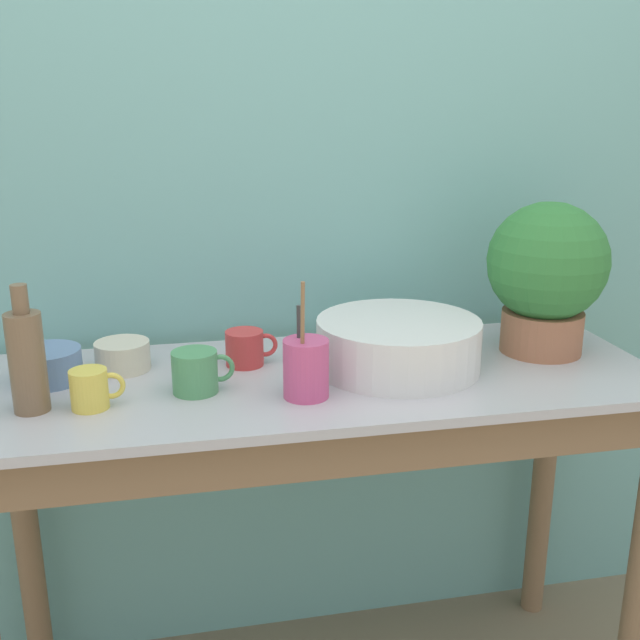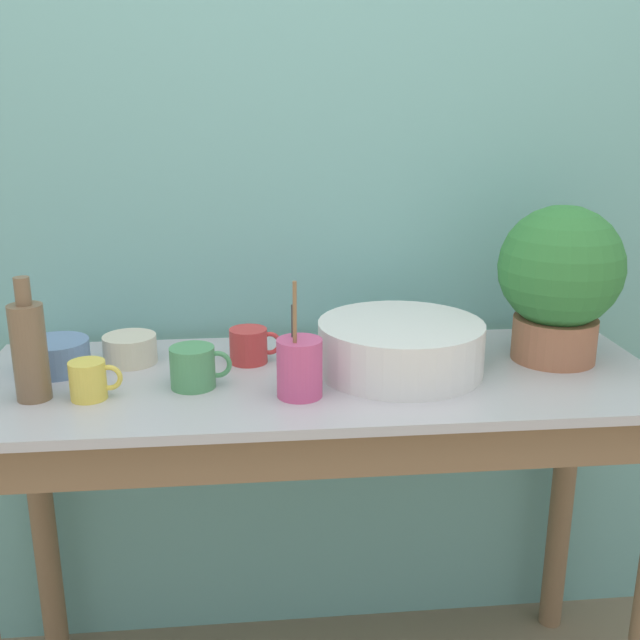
{
  "view_description": "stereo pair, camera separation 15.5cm",
  "coord_description": "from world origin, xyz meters",
  "px_view_note": "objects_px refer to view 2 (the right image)",
  "views": [
    {
      "loc": [
        -0.3,
        -1.18,
        1.42
      ],
      "look_at": [
        0.0,
        0.27,
        0.97
      ],
      "focal_mm": 42.0,
      "sensor_mm": 36.0,
      "label": 1
    },
    {
      "loc": [
        -0.15,
        -1.2,
        1.42
      ],
      "look_at": [
        0.0,
        0.27,
        0.97
      ],
      "focal_mm": 42.0,
      "sensor_mm": 36.0,
      "label": 2
    }
  ],
  "objects_px": {
    "bowl_small_cream": "(130,349)",
    "utensil_cup": "(299,367)",
    "bowl_wash_large": "(400,347)",
    "bottle_tall": "(29,349)",
    "bowl_small_blue": "(57,356)",
    "mug_yellow": "(89,380)",
    "mug_green": "(194,367)",
    "mug_red": "(250,346)",
    "potted_plant": "(560,278)"
  },
  "relations": [
    {
      "from": "bowl_wash_large",
      "to": "bowl_small_blue",
      "type": "height_order",
      "value": "bowl_wash_large"
    },
    {
      "from": "mug_green",
      "to": "utensil_cup",
      "type": "distance_m",
      "value": 0.22
    },
    {
      "from": "mug_red",
      "to": "mug_yellow",
      "type": "bearing_deg",
      "value": -150.2
    },
    {
      "from": "utensil_cup",
      "to": "bowl_small_cream",
      "type": "bearing_deg",
      "value": 147.44
    },
    {
      "from": "bottle_tall",
      "to": "bowl_small_blue",
      "type": "distance_m",
      "value": 0.17
    },
    {
      "from": "mug_green",
      "to": "bowl_small_cream",
      "type": "distance_m",
      "value": 0.22
    },
    {
      "from": "mug_yellow",
      "to": "bowl_small_blue",
      "type": "height_order",
      "value": "mug_yellow"
    },
    {
      "from": "bottle_tall",
      "to": "mug_yellow",
      "type": "distance_m",
      "value": 0.13
    },
    {
      "from": "mug_yellow",
      "to": "mug_red",
      "type": "height_order",
      "value": "same"
    },
    {
      "from": "bottle_tall",
      "to": "bowl_small_cream",
      "type": "bearing_deg",
      "value": 50.63
    },
    {
      "from": "mug_yellow",
      "to": "mug_green",
      "type": "bearing_deg",
      "value": 11.81
    },
    {
      "from": "utensil_cup",
      "to": "mug_yellow",
      "type": "bearing_deg",
      "value": 176.23
    },
    {
      "from": "bowl_small_blue",
      "to": "mug_yellow",
      "type": "bearing_deg",
      "value": -58.48
    },
    {
      "from": "potted_plant",
      "to": "bowl_wash_large",
      "type": "relative_size",
      "value": 0.98
    },
    {
      "from": "bowl_wash_large",
      "to": "bottle_tall",
      "type": "distance_m",
      "value": 0.74
    },
    {
      "from": "bottle_tall",
      "to": "mug_green",
      "type": "xyz_separation_m",
      "value": [
        0.31,
        0.03,
        -0.06
      ]
    },
    {
      "from": "potted_plant",
      "to": "bowl_wash_large",
      "type": "xyz_separation_m",
      "value": [
        -0.35,
        -0.04,
        -0.13
      ]
    },
    {
      "from": "mug_red",
      "to": "utensil_cup",
      "type": "relative_size",
      "value": 0.48
    },
    {
      "from": "mug_yellow",
      "to": "utensil_cup",
      "type": "distance_m",
      "value": 0.41
    },
    {
      "from": "potted_plant",
      "to": "mug_green",
      "type": "xyz_separation_m",
      "value": [
        -0.79,
        -0.09,
        -0.14
      ]
    },
    {
      "from": "mug_yellow",
      "to": "bowl_small_blue",
      "type": "distance_m",
      "value": 0.19
    },
    {
      "from": "bowl_small_cream",
      "to": "bottle_tall",
      "type": "bearing_deg",
      "value": -129.37
    },
    {
      "from": "bowl_small_blue",
      "to": "utensil_cup",
      "type": "xyz_separation_m",
      "value": [
        0.51,
        -0.19,
        0.03
      ]
    },
    {
      "from": "potted_plant",
      "to": "bottle_tall",
      "type": "relative_size",
      "value": 1.42
    },
    {
      "from": "bowl_wash_large",
      "to": "bowl_small_cream",
      "type": "height_order",
      "value": "bowl_wash_large"
    },
    {
      "from": "potted_plant",
      "to": "bottle_tall",
      "type": "xyz_separation_m",
      "value": [
        -1.09,
        -0.12,
        -0.09
      ]
    },
    {
      "from": "mug_red",
      "to": "bowl_small_cream",
      "type": "bearing_deg",
      "value": 174.86
    },
    {
      "from": "bottle_tall",
      "to": "mug_yellow",
      "type": "height_order",
      "value": "bottle_tall"
    },
    {
      "from": "bottle_tall",
      "to": "mug_yellow",
      "type": "bearing_deg",
      "value": -5.35
    },
    {
      "from": "bowl_wash_large",
      "to": "mug_green",
      "type": "height_order",
      "value": "bowl_wash_large"
    },
    {
      "from": "bottle_tall",
      "to": "bowl_small_cream",
      "type": "distance_m",
      "value": 0.26
    },
    {
      "from": "bottle_tall",
      "to": "utensil_cup",
      "type": "relative_size",
      "value": 1.02
    },
    {
      "from": "bottle_tall",
      "to": "mug_green",
      "type": "bearing_deg",
      "value": 5.82
    },
    {
      "from": "bottle_tall",
      "to": "mug_green",
      "type": "distance_m",
      "value": 0.31
    },
    {
      "from": "utensil_cup",
      "to": "potted_plant",
      "type": "bearing_deg",
      "value": 15.18
    },
    {
      "from": "potted_plant",
      "to": "bowl_wash_large",
      "type": "distance_m",
      "value": 0.38
    },
    {
      "from": "mug_red",
      "to": "bowl_wash_large",
      "type": "bearing_deg",
      "value": -15.3
    },
    {
      "from": "mug_yellow",
      "to": "mug_green",
      "type": "height_order",
      "value": "mug_green"
    },
    {
      "from": "potted_plant",
      "to": "utensil_cup",
      "type": "height_order",
      "value": "potted_plant"
    },
    {
      "from": "potted_plant",
      "to": "mug_yellow",
      "type": "relative_size",
      "value": 3.39
    },
    {
      "from": "utensil_cup",
      "to": "bottle_tall",
      "type": "bearing_deg",
      "value": 175.9
    },
    {
      "from": "mug_yellow",
      "to": "mug_red",
      "type": "distance_m",
      "value": 0.36
    },
    {
      "from": "mug_yellow",
      "to": "utensil_cup",
      "type": "xyz_separation_m",
      "value": [
        0.41,
        -0.03,
        0.02
      ]
    },
    {
      "from": "potted_plant",
      "to": "utensil_cup",
      "type": "bearing_deg",
      "value": -164.82
    },
    {
      "from": "mug_yellow",
      "to": "bottle_tall",
      "type": "bearing_deg",
      "value": 174.65
    },
    {
      "from": "mug_green",
      "to": "bowl_small_blue",
      "type": "bearing_deg",
      "value": 157.85
    },
    {
      "from": "bowl_small_cream",
      "to": "utensil_cup",
      "type": "distance_m",
      "value": 0.42
    },
    {
      "from": "bottle_tall",
      "to": "utensil_cup",
      "type": "height_order",
      "value": "bottle_tall"
    },
    {
      "from": "potted_plant",
      "to": "bowl_small_blue",
      "type": "relative_size",
      "value": 2.48
    },
    {
      "from": "bowl_small_cream",
      "to": "bowl_small_blue",
      "type": "bearing_deg",
      "value": -165.19
    }
  ]
}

